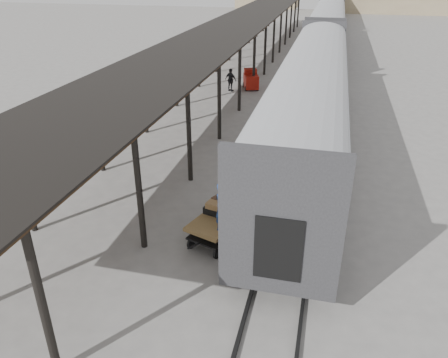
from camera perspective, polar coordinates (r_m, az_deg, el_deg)
ground at (r=15.86m, az=-3.00°, el=-5.35°), size 160.00×160.00×0.00m
train at (r=47.02m, az=13.38°, el=18.93°), size 3.45×76.01×4.01m
canopy at (r=37.86m, az=2.51°, el=19.89°), size 4.90×64.30×4.15m
rails at (r=47.61m, az=13.05°, el=15.83°), size 1.54×150.00×0.12m
baggage_cart at (r=14.49m, az=-0.52°, el=-5.66°), size 1.95×2.67×0.86m
suitcase_stack at (r=14.59m, az=-0.23°, el=-3.56°), size 1.47×1.16×0.56m
luggage_tug at (r=32.66m, az=3.53°, el=12.78°), size 1.40×1.78×1.38m
porter at (r=13.39m, az=-0.21°, el=-3.63°), size 0.57×0.67×1.56m
pedestrian at (r=31.86m, az=0.89°, el=12.80°), size 1.03×0.75×1.62m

